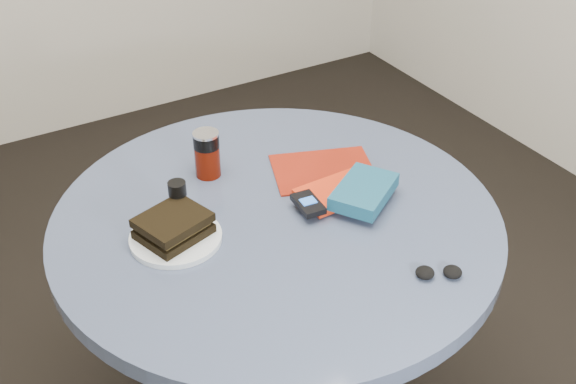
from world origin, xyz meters
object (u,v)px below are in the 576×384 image
headphones (439,272)px  magazine (323,170)px  novel (364,191)px  sandwich (173,226)px  mp3_player (308,204)px  table (277,270)px  red_book (336,192)px  plate (176,238)px  pepper_grinder (178,200)px  soda_can (207,154)px

headphones → magazine: bearing=88.5°
magazine → novel: size_ratio=1.45×
novel → headphones: size_ratio=1.66×
sandwich → mp3_player: size_ratio=1.83×
mp3_player → magazine: bearing=46.2°
table → sandwich: size_ratio=6.06×
red_book → mp3_player: bearing=-167.7°
sandwich → novel: 0.43m
red_book → mp3_player: mp3_player is taller
sandwich → magazine: sandwich is taller
plate → magazine: bearing=9.4°
table → red_book: bearing=-3.2°
headphones → pepper_grinder: bearing=129.3°
red_book → table: bearing=174.7°
headphones → mp3_player: bearing=109.7°
red_book → soda_can: bearing=130.5°
sandwich → mp3_player: sandwich is taller
soda_can → mp3_player: bearing=-64.0°
plate → pepper_grinder: (0.04, 0.07, 0.04)m
table → headphones: size_ratio=9.98×
plate → soda_can: 0.26m
pepper_grinder → headphones: size_ratio=0.91×
sandwich → novel: size_ratio=0.99×
soda_can → magazine: bearing=-27.1°
pepper_grinder → red_book: pepper_grinder is taller
soda_can → red_book: size_ratio=0.68×
mp3_player → table: bearing=153.6°
mp3_player → novel: bearing=-14.9°
soda_can → pepper_grinder: soda_can is taller
sandwich → mp3_player: (0.29, -0.06, -0.01)m
magazine → red_book: size_ratio=1.42×
sandwich → soda_can: size_ratio=1.43×
magazine → headphones: 0.44m
plate → novel: (0.42, -0.09, 0.03)m
red_book → mp3_player: (-0.09, -0.02, 0.01)m
plate → novel: novel is taller
pepper_grinder → mp3_player: pepper_grinder is taller
soda_can → pepper_grinder: (-0.13, -0.12, -0.01)m
magazine → mp3_player: size_ratio=2.67×
plate → magazine: size_ratio=0.81×
magazine → mp3_player: 0.18m
soda_can → magazine: size_ratio=0.48×
sandwich → red_book: (0.38, -0.04, -0.03)m
table → pepper_grinder: bearing=151.9°
plate → mp3_player: mp3_player is taller
pepper_grinder → headphones: 0.57m
table → magazine: 0.27m
soda_can → mp3_player: (0.12, -0.25, -0.03)m
pepper_grinder → mp3_player: bearing=-27.7°
sandwich → pepper_grinder: size_ratio=1.81×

